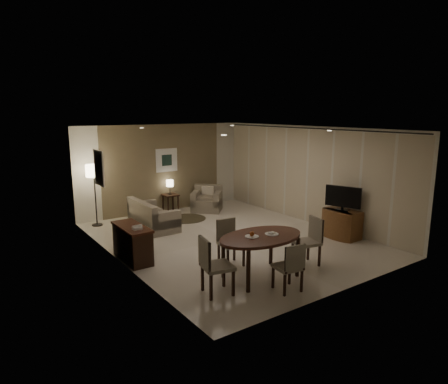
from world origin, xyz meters
TOP-DOWN VIEW (x-y plane):
  - room_shell at (0.00, 0.40)m, footprint 5.50×7.00m
  - taupe_accent at (0.00, 3.48)m, footprint 3.96×0.03m
  - curtain_wall at (2.68, 0.00)m, footprint 0.08×6.70m
  - curtain_rod at (2.68, 0.00)m, footprint 0.03×6.80m
  - art_back_frame at (0.10, 3.46)m, footprint 0.72×0.03m
  - art_back_canvas at (0.10, 3.44)m, footprint 0.34×0.01m
  - art_left_frame at (-2.72, 1.20)m, footprint 0.03×0.60m
  - art_left_canvas at (-2.71, 1.20)m, footprint 0.01×0.46m
  - downlight_nl at (-1.40, -1.80)m, footprint 0.10×0.10m
  - downlight_nr at (1.40, -1.80)m, footprint 0.10×0.10m
  - downlight_fl at (-1.40, 1.80)m, footprint 0.10×0.10m
  - downlight_fr at (1.40, 1.80)m, footprint 0.10×0.10m
  - console_desk at (-2.49, 0.00)m, footprint 0.48×1.20m
  - telephone at (-2.49, -0.30)m, footprint 0.20×0.14m
  - tv_cabinet at (2.40, -1.50)m, footprint 0.48×0.90m
  - flat_tv at (2.38, -1.50)m, footprint 0.36×0.85m
  - dining_table at (-0.83, -2.21)m, footprint 1.74×1.09m
  - chair_near at (-0.82, -2.92)m, footprint 0.49×0.49m
  - chair_far at (-0.94, -1.40)m, footprint 0.49×0.49m
  - chair_left at (-1.89, -2.32)m, footprint 0.58×0.58m
  - chair_right at (0.34, -2.26)m, footprint 0.56×0.56m
  - plate_a at (-1.01, -2.16)m, footprint 0.26×0.26m
  - plate_b at (-0.61, -2.26)m, footprint 0.26×0.26m
  - fruit_apple at (-1.01, -2.16)m, footprint 0.09×0.09m
  - napkin at (-0.61, -2.26)m, footprint 0.12×0.08m
  - round_rug at (0.08, 2.23)m, footprint 1.12×1.12m
  - sofa at (-1.12, 1.92)m, footprint 1.64×0.82m
  - armchair at (1.07, 2.69)m, footprint 1.21×1.21m
  - side_table at (0.08, 3.23)m, footprint 0.44×0.44m
  - table_lamp at (0.08, 3.25)m, footprint 0.22×0.22m
  - floor_lamp at (-2.29, 3.04)m, footprint 0.43×0.43m

SIDE VIEW (x-z plane):
  - round_rug at x=0.08m, z-range 0.00..0.01m
  - side_table at x=0.08m, z-range 0.00..0.56m
  - tv_cabinet at x=2.40m, z-range 0.00..0.70m
  - console_desk at x=-2.49m, z-range 0.00..0.75m
  - sofa at x=-1.12m, z-range 0.00..0.77m
  - armchair at x=1.07m, z-range 0.00..0.78m
  - dining_table at x=-0.83m, z-range 0.00..0.81m
  - chair_near at x=-0.82m, z-range 0.00..0.89m
  - chair_far at x=-0.94m, z-range 0.00..0.93m
  - chair_right at x=0.34m, z-range 0.00..0.97m
  - chair_left at x=-1.89m, z-range 0.00..1.02m
  - telephone at x=-2.49m, z-range 0.76..0.85m
  - table_lamp at x=0.08m, z-range 0.56..1.06m
  - plate_a at x=-1.01m, z-range 0.81..0.83m
  - plate_b at x=-0.61m, z-range 0.81..0.83m
  - floor_lamp at x=-2.29m, z-range 0.00..1.69m
  - napkin at x=-0.61m, z-range 0.83..0.86m
  - fruit_apple at x=-1.01m, z-range 0.83..0.92m
  - flat_tv at x=2.38m, z-range 0.72..1.32m
  - curtain_wall at x=2.68m, z-range 0.03..2.61m
  - taupe_accent at x=0.00m, z-range 0.00..2.70m
  - room_shell at x=0.00m, z-range 0.00..2.70m
  - art_back_frame at x=0.10m, z-range 1.24..1.96m
  - art_back_canvas at x=0.10m, z-range 1.43..1.77m
  - art_left_frame at x=-2.72m, z-range 1.45..2.25m
  - art_left_canvas at x=-2.71m, z-range 1.53..2.17m
  - curtain_rod at x=2.68m, z-range 2.62..2.66m
  - downlight_nl at x=-1.40m, z-range 2.68..2.69m
  - downlight_nr at x=1.40m, z-range 2.68..2.69m
  - downlight_fl at x=-1.40m, z-range 2.68..2.69m
  - downlight_fr at x=1.40m, z-range 2.68..2.69m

